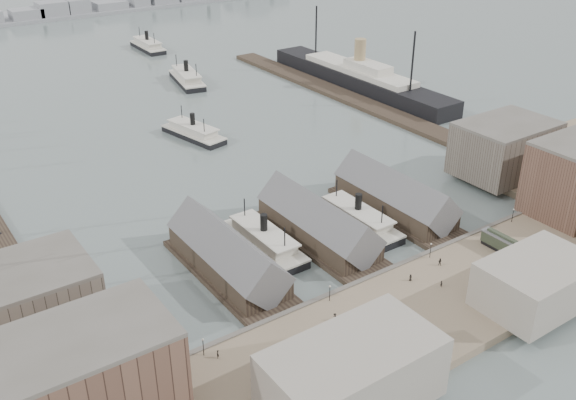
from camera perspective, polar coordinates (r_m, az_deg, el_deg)
ground at (r=151.37m, az=6.53°, el=-6.30°), size 900.00×900.00×0.00m
quay at (r=139.36m, az=11.98°, el=-9.60°), size 180.00×30.00×2.00m
seawall at (r=147.58m, az=7.88°, el=-6.83°), size 180.00×1.20×2.30m
east_wharf at (r=258.97m, az=6.69°, el=8.51°), size 10.00×180.00×1.60m
ferry_shed_west at (r=147.71m, az=-5.41°, el=-5.03°), size 14.00×42.00×12.60m
ferry_shed_center at (r=159.96m, az=2.68°, el=-2.20°), size 14.00×42.00×12.60m
ferry_shed_east at (r=175.25m, az=9.47°, el=0.21°), size 14.00×42.00×12.60m
warehouse_west_front at (r=109.71m, az=-18.50°, el=-15.68°), size 32.00×18.00×18.00m
warehouse_west_back at (r=134.52m, az=-22.38°, el=-8.61°), size 26.00×20.00×14.00m
warehouse_east_back at (r=201.73m, az=18.67°, el=4.33°), size 28.00×20.00×15.00m
street_bldg_center at (r=143.81m, az=21.27°, el=-6.87°), size 24.00×16.00×10.00m
street_bldg_west at (r=111.70m, az=5.72°, el=-15.25°), size 30.00×16.00×12.00m
lamp_post_far_w at (r=123.38m, az=-7.56°, el=-12.56°), size 0.44×0.44×3.92m
lamp_post_near_w at (r=136.21m, az=3.74°, el=-8.01°), size 0.44×0.44×3.92m
lamp_post_near_e at (r=153.90m, az=12.58°, el=-4.15°), size 0.44×0.44×3.92m
lamp_post_far_e at (r=174.98m, az=19.38°, el=-1.08°), size 0.44×0.44×3.92m
far_shore at (r=442.49m, az=-24.17°, el=14.66°), size 500.00×40.00×15.72m
ferry_docked_west at (r=157.99m, az=-2.14°, el=-3.56°), size 8.36×27.88×9.96m
ferry_docked_east at (r=168.37m, az=6.20°, el=-1.63°), size 8.38×27.95×9.98m
ferry_open_near at (r=226.71m, az=-8.41°, el=6.02°), size 13.34×27.66×9.49m
ferry_open_mid at (r=288.54m, az=-8.98°, el=10.69°), size 14.94×31.37×10.78m
ferry_open_far at (r=349.92m, az=-12.37°, el=13.29°), size 9.27×29.03×10.30m
ocean_steamer at (r=280.38m, az=6.34°, el=10.78°), size 14.26×104.18×20.84m
tram at (r=161.58m, az=18.41°, el=-3.69°), size 2.75×10.58×3.76m
horse_cart_left at (r=124.48m, az=0.20°, el=-12.98°), size 4.49×3.99×1.61m
horse_cart_center at (r=131.73m, az=7.05°, el=-10.64°), size 4.85×2.61×1.42m
horse_cart_right at (r=152.93m, az=19.16°, el=-6.19°), size 4.77×2.36×1.56m
pedestrian_0 at (r=123.65m, az=-6.27°, el=-13.46°), size 0.71×0.79×1.79m
pedestrian_1 at (r=116.35m, az=-2.58°, el=-16.52°), size 0.82×0.66×1.57m
pedestrian_2 at (r=132.05m, az=4.19°, el=-10.33°), size 0.78×1.17×1.69m
pedestrian_3 at (r=121.93m, az=7.36°, el=-14.29°), size 0.78×1.02×1.61m
pedestrian_4 at (r=145.78m, az=10.84°, el=-6.79°), size 0.85×0.62×1.59m
pedestrian_5 at (r=145.23m, az=13.48°, el=-7.24°), size 0.43×0.58×1.57m
pedestrian_6 at (r=152.50m, az=13.34°, el=-5.36°), size 1.01×1.10×1.82m
pedestrian_7 at (r=152.76m, az=18.14°, el=-6.00°), size 1.15×1.36×1.83m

